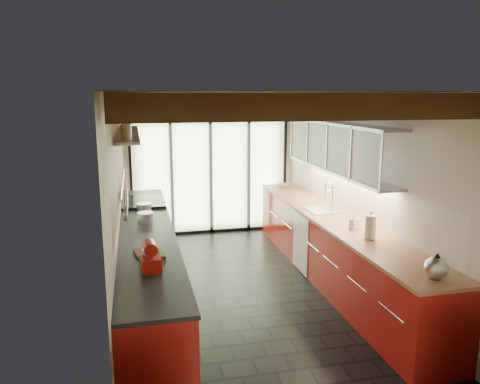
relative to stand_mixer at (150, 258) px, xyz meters
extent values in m
plane|color=black|center=(1.27, 1.42, -1.03)|extent=(5.50, 5.50, 0.00)
plane|color=silver|center=(1.27, 4.17, 0.27)|extent=(3.20, 0.00, 3.20)
plane|color=silver|center=(1.27, -1.33, 0.27)|extent=(3.20, 0.00, 3.20)
plane|color=silver|center=(-0.33, 1.42, 0.27)|extent=(0.00, 5.50, 5.50)
plane|color=silver|center=(2.87, 1.42, 0.27)|extent=(0.00, 5.50, 5.50)
plane|color=#472814|center=(1.27, 1.42, 1.57)|extent=(5.50, 5.50, 0.00)
cube|color=#593316|center=(1.27, -0.83, 1.45)|extent=(3.14, 0.14, 0.22)
cube|color=#593316|center=(1.27, 0.07, 1.45)|extent=(3.14, 0.14, 0.22)
cube|color=#593316|center=(1.27, 0.97, 1.45)|extent=(3.14, 0.14, 0.22)
cube|color=#593316|center=(1.27, 1.87, 1.45)|extent=(3.14, 0.14, 0.22)
cube|color=#593316|center=(1.27, 2.77, 1.45)|extent=(3.14, 0.14, 0.22)
cube|color=#593316|center=(1.27, 3.67, 1.45)|extent=(3.14, 0.14, 0.22)
cube|color=brown|center=(1.27, 4.13, 1.32)|extent=(3.14, 0.06, 0.50)
plane|color=brown|center=(-0.30, 1.62, 0.94)|extent=(0.00, 4.90, 4.90)
plane|color=#C6EAAD|center=(1.27, 4.15, 0.04)|extent=(2.90, 0.00, 2.90)
cube|color=black|center=(-0.18, 4.14, 0.04)|extent=(0.05, 0.04, 2.15)
cube|color=black|center=(2.72, 4.14, 0.04)|extent=(0.05, 0.04, 2.15)
cube|color=black|center=(1.27, 4.11, 0.04)|extent=(0.06, 0.05, 2.15)
cube|color=black|center=(1.27, 4.11, 1.12)|extent=(2.90, 0.05, 0.06)
cylinder|color=red|center=(1.27, 4.09, 1.32)|extent=(0.34, 0.04, 0.34)
cylinder|color=beige|center=(1.27, 4.07, 1.32)|extent=(0.28, 0.02, 0.28)
cube|color=#B01B15|center=(0.00, 1.42, -0.59)|extent=(0.65, 5.00, 0.88)
cube|color=black|center=(0.00, 1.42, -0.13)|extent=(0.68, 5.00, 0.04)
cube|color=silver|center=(0.00, 2.87, -0.59)|extent=(0.66, 0.90, 0.90)
cube|color=black|center=(0.00, 2.87, -0.10)|extent=(0.65, 0.90, 0.06)
cube|color=#B01B15|center=(2.55, 1.42, -0.59)|extent=(0.65, 5.00, 0.88)
cube|color=#A1724E|center=(2.55, 1.42, -0.13)|extent=(0.68, 5.00, 0.04)
cube|color=white|center=(2.22, 1.82, -0.59)|extent=(0.02, 0.60, 0.84)
cube|color=silver|center=(2.55, 1.82, -0.11)|extent=(0.45, 0.52, 0.02)
cylinder|color=silver|center=(2.69, 1.82, 0.07)|extent=(0.02, 0.02, 0.34)
torus|color=silver|center=(2.63, 1.82, 0.24)|extent=(0.14, 0.02, 0.14)
plane|color=silver|center=(2.53, 1.72, 0.82)|extent=(0.00, 3.00, 3.00)
cube|color=#9EA0A5|center=(2.70, 1.72, 0.48)|extent=(0.34, 3.00, 0.03)
cube|color=#9EA0A5|center=(2.70, 1.72, 1.15)|extent=(0.34, 3.00, 0.03)
cylinder|color=silver|center=(-0.27, 1.72, 0.44)|extent=(0.02, 2.20, 0.02)
cube|color=silver|center=(-0.18, 1.62, 1.07)|extent=(0.28, 2.60, 0.03)
cylinder|color=silver|center=(-0.23, 0.82, 0.26)|extent=(0.04, 0.18, 0.18)
cylinder|color=silver|center=(-0.23, 1.17, 0.26)|extent=(0.04, 0.22, 0.22)
cylinder|color=silver|center=(-0.23, 1.52, 0.26)|extent=(0.04, 0.26, 0.26)
cylinder|color=silver|center=(-0.23, 1.87, 0.26)|extent=(0.04, 0.18, 0.18)
cube|color=red|center=(0.00, -0.01, -0.05)|extent=(0.21, 0.33, 0.14)
cylinder|color=red|center=(0.00, -0.03, 0.11)|extent=(0.14, 0.22, 0.13)
cylinder|color=silver|center=(0.00, 0.05, 0.00)|extent=(0.17, 0.17, 0.14)
cylinder|color=silver|center=(0.00, 1.71, -0.05)|extent=(0.24, 0.24, 0.14)
cylinder|color=silver|center=(0.00, 2.47, -0.07)|extent=(0.28, 0.28, 0.09)
cube|color=brown|center=(0.00, 0.38, -0.10)|extent=(0.33, 0.41, 0.03)
sphere|color=silver|center=(2.54, -0.83, -0.01)|extent=(0.27, 0.27, 0.22)
cone|color=black|center=(2.54, -0.83, 0.11)|extent=(0.10, 0.10, 0.06)
cylinder|color=silver|center=(2.54, -0.71, 0.00)|extent=(0.05, 0.09, 0.05)
cylinder|color=white|center=(2.54, 0.41, 0.02)|extent=(0.13, 0.13, 0.28)
cylinder|color=silver|center=(2.54, 0.41, 0.19)|extent=(0.03, 0.03, 0.05)
imported|color=silver|center=(2.54, 0.82, -0.02)|extent=(0.11, 0.11, 0.20)
imported|color=silver|center=(2.54, 3.67, -0.09)|extent=(0.27, 0.27, 0.05)
camera|label=1|loc=(-0.11, -4.37, 1.54)|focal=35.00mm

